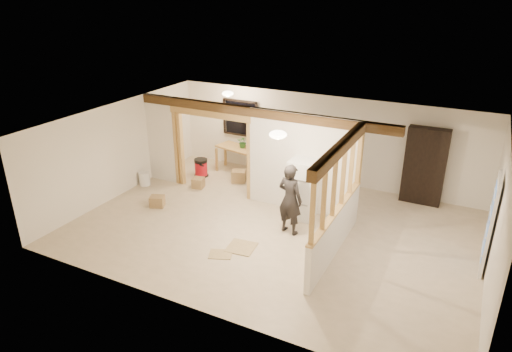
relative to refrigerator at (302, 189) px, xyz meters
The scene contains 30 objects.
floor 1.18m from the refrigerator, 113.58° to the right, with size 9.00×6.50×0.01m, color beige.
ceiling 1.99m from the refrigerator, 113.58° to the right, with size 9.00×6.50×0.01m, color white.
wall_back 2.49m from the refrigerator, 98.71° to the left, with size 9.00×0.01×2.50m, color silver.
wall_front 4.14m from the refrigerator, 95.14° to the right, with size 9.00×0.01×2.50m, color silver.
wall_left 4.97m from the refrigerator, behind, with size 0.01×6.50×2.50m, color silver.
wall_right 4.25m from the refrigerator, 11.55° to the right, with size 0.01×6.50×2.50m, color silver.
partition_left_stub 4.46m from the refrigerator, behind, with size 0.90×0.12×2.50m, color white.
partition_center 0.64m from the refrigerator, 115.34° to the left, with size 2.80×0.12×2.50m, color white.
doorway_frame 2.81m from the refrigerator, behind, with size 2.46×0.14×2.20m, color tan.
header_beam_back 2.17m from the refrigerator, 165.43° to the left, with size 7.00×0.18×0.22m, color #50371B.
header_beam_right 2.40m from the refrigerator, 45.29° to the right, with size 0.18×3.30×0.22m, color #50371B.
pony_wall 1.77m from the refrigerator, 45.29° to the right, with size 0.12×3.20×1.00m, color white.
stud_partition 1.98m from the refrigerator, 45.29° to the right, with size 0.14×3.20×1.32m, color tan.
window_back 3.86m from the refrigerator, 141.92° to the left, with size 1.12×0.10×1.10m, color black.
french_door 4.08m from the refrigerator, ahead, with size 0.12×0.86×2.00m, color white.
ceiling_dome_main 2.20m from the refrigerator, 92.92° to the right, with size 0.36×0.36×0.16m, color #FFEABF.
ceiling_dome_util 3.66m from the refrigerator, 153.09° to the left, with size 0.32×0.32×0.14m, color #FFEABF.
hanging_bulb 2.87m from the refrigerator, 162.30° to the left, with size 0.07×0.07×0.07m, color #FFD88C.
refrigerator is the anchor object (origin of this frame).
woman 0.84m from the refrigerator, 87.72° to the right, with size 0.61×0.40×1.67m, color black.
work_table 3.44m from the refrigerator, 146.49° to the left, with size 1.24×0.62×0.78m, color tan.
potted_plant 3.26m from the refrigerator, 144.26° to the left, with size 0.32×0.28×0.36m, color #2F6226.
shop_vac 3.78m from the refrigerator, 163.86° to the left, with size 0.42×0.42×0.55m, color #B50F1B.
bookshelf 3.30m from the refrigerator, 41.27° to the left, with size 1.01×0.34×2.01m, color black.
bucket 4.72m from the refrigerator, behind, with size 0.30×0.30×0.39m, color white.
box_util_a 2.75m from the refrigerator, 153.75° to the left, with size 0.40×0.34×0.34m, color olive.
box_util_b 3.30m from the refrigerator, behind, with size 0.30×0.30×0.28m, color olive.
box_front 3.74m from the refrigerator, 161.72° to the right, with size 0.35×0.28×0.28m, color olive.
floor_panel_near 2.17m from the refrigerator, 107.69° to the right, with size 0.59×0.59×0.02m, color tan.
floor_panel_far 2.64m from the refrigerator, 110.37° to the right, with size 0.48×0.39×0.02m, color tan.
Camera 1 is at (3.89, -8.55, 5.27)m, focal length 32.00 mm.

